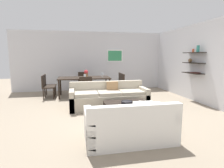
{
  "coord_description": "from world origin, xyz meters",
  "views": [
    {
      "loc": [
        -1.15,
        -5.16,
        1.58
      ],
      "look_at": [
        -0.06,
        0.2,
        0.75
      ],
      "focal_mm": 29.49,
      "sensor_mm": 36.0,
      "label": 1
    }
  ],
  "objects_px": {
    "dining_chair_head": "(83,81)",
    "wine_glass_right_near": "(103,74)",
    "dining_table": "(84,79)",
    "dining_chair_right_near": "(120,83)",
    "centerpiece_vase": "(86,73)",
    "coffee_table": "(128,111)",
    "dining_chair_left_near": "(46,85)",
    "wine_glass_right_far": "(102,74)",
    "dining_chair_left_far": "(48,84)",
    "dining_chair_right_far": "(118,82)",
    "candle_jar": "(140,102)",
    "sofa_beige": "(109,98)",
    "decorative_bowl": "(127,102)",
    "loveseat_white": "(130,126)",
    "wine_glass_foot": "(85,76)",
    "dining_chair_foot": "(86,87)"
  },
  "relations": [
    {
      "from": "dining_chair_right_near",
      "to": "dining_chair_head",
      "type": "height_order",
      "value": "same"
    },
    {
      "from": "dining_table",
      "to": "centerpiece_vase",
      "type": "relative_size",
      "value": 6.87
    },
    {
      "from": "wine_glass_right_near",
      "to": "wine_glass_right_far",
      "type": "bearing_deg",
      "value": 90.0
    },
    {
      "from": "dining_chair_right_near",
      "to": "wine_glass_foot",
      "type": "relative_size",
      "value": 5.43
    },
    {
      "from": "coffee_table",
      "to": "wine_glass_right_near",
      "type": "bearing_deg",
      "value": 94.16
    },
    {
      "from": "candle_jar",
      "to": "decorative_bowl",
      "type": "bearing_deg",
      "value": 166.44
    },
    {
      "from": "dining_chair_head",
      "to": "dining_chair_right_near",
      "type": "bearing_deg",
      "value": -37.68
    },
    {
      "from": "dining_chair_left_near",
      "to": "wine_glass_right_far",
      "type": "height_order",
      "value": "wine_glass_right_far"
    },
    {
      "from": "coffee_table",
      "to": "centerpiece_vase",
      "type": "bearing_deg",
      "value": 106.2
    },
    {
      "from": "wine_glass_right_near",
      "to": "wine_glass_foot",
      "type": "bearing_deg",
      "value": -157.9
    },
    {
      "from": "dining_chair_left_near",
      "to": "dining_chair_left_far",
      "type": "bearing_deg",
      "value": 90.0
    },
    {
      "from": "loveseat_white",
      "to": "wine_glass_right_near",
      "type": "distance_m",
      "value": 4.11
    },
    {
      "from": "dining_chair_right_far",
      "to": "centerpiece_vase",
      "type": "xyz_separation_m",
      "value": [
        -1.34,
        -0.22,
        0.4
      ]
    },
    {
      "from": "candle_jar",
      "to": "dining_chair_left_near",
      "type": "distance_m",
      "value": 3.86
    },
    {
      "from": "dining_table",
      "to": "candle_jar",
      "type": "bearing_deg",
      "value": -67.37
    },
    {
      "from": "sofa_beige",
      "to": "dining_chair_left_near",
      "type": "height_order",
      "value": "dining_chair_left_near"
    },
    {
      "from": "decorative_bowl",
      "to": "dining_chair_right_far",
      "type": "distance_m",
      "value": 3.17
    },
    {
      "from": "coffee_table",
      "to": "sofa_beige",
      "type": "bearing_deg",
      "value": 104.35
    },
    {
      "from": "loveseat_white",
      "to": "wine_glass_foot",
      "type": "bearing_deg",
      "value": 99.22
    },
    {
      "from": "dining_chair_head",
      "to": "centerpiece_vase",
      "type": "relative_size",
      "value": 2.98
    },
    {
      "from": "sofa_beige",
      "to": "dining_table",
      "type": "bearing_deg",
      "value": 109.47
    },
    {
      "from": "dining_chair_head",
      "to": "wine_glass_right_far",
      "type": "height_order",
      "value": "wine_glass_right_far"
    },
    {
      "from": "dining_chair_head",
      "to": "dining_chair_left_near",
      "type": "height_order",
      "value": "same"
    },
    {
      "from": "decorative_bowl",
      "to": "wine_glass_foot",
      "type": "distance_m",
      "value": 2.7
    },
    {
      "from": "coffee_table",
      "to": "wine_glass_right_near",
      "type": "height_order",
      "value": "wine_glass_right_near"
    },
    {
      "from": "candle_jar",
      "to": "centerpiece_vase",
      "type": "xyz_separation_m",
      "value": [
        -1.17,
        2.99,
        0.49
      ]
    },
    {
      "from": "dining_chair_right_near",
      "to": "centerpiece_vase",
      "type": "relative_size",
      "value": 2.98
    },
    {
      "from": "dining_table",
      "to": "dining_chair_right_far",
      "type": "relative_size",
      "value": 2.3
    },
    {
      "from": "dining_table",
      "to": "dining_chair_right_near",
      "type": "height_order",
      "value": "dining_chair_right_near"
    },
    {
      "from": "dining_table",
      "to": "dining_chair_left_far",
      "type": "relative_size",
      "value": 2.3
    },
    {
      "from": "sofa_beige",
      "to": "dining_chair_right_near",
      "type": "distance_m",
      "value": 1.81
    },
    {
      "from": "dining_chair_right_near",
      "to": "candle_jar",
      "type": "bearing_deg",
      "value": -93.49
    },
    {
      "from": "coffee_table",
      "to": "dining_chair_right_far",
      "type": "relative_size",
      "value": 1.29
    },
    {
      "from": "dining_chair_head",
      "to": "centerpiece_vase",
      "type": "height_order",
      "value": "centerpiece_vase"
    },
    {
      "from": "dining_chair_left_near",
      "to": "dining_chair_right_far",
      "type": "bearing_deg",
      "value": 8.57
    },
    {
      "from": "dining_chair_left_far",
      "to": "dining_chair_right_far",
      "type": "xyz_separation_m",
      "value": [
        2.84,
        0.0,
        0.0
      ]
    },
    {
      "from": "dining_chair_head",
      "to": "wine_glass_right_near",
      "type": "height_order",
      "value": "wine_glass_right_near"
    },
    {
      "from": "dining_chair_head",
      "to": "wine_glass_right_near",
      "type": "xyz_separation_m",
      "value": [
        0.73,
        -1.0,
        0.37
      ]
    },
    {
      "from": "candle_jar",
      "to": "wine_glass_right_far",
      "type": "bearing_deg",
      "value": 99.41
    },
    {
      "from": "sofa_beige",
      "to": "candle_jar",
      "type": "distance_m",
      "value": 1.31
    },
    {
      "from": "dining_chair_left_near",
      "to": "dining_chair_foot",
      "type": "distance_m",
      "value": 1.57
    },
    {
      "from": "dining_table",
      "to": "wine_glass_right_far",
      "type": "relative_size",
      "value": 12.32
    },
    {
      "from": "dining_chair_left_near",
      "to": "wine_glass_right_near",
      "type": "xyz_separation_m",
      "value": [
        2.15,
        0.1,
        0.37
      ]
    },
    {
      "from": "dining_chair_left_far",
      "to": "centerpiece_vase",
      "type": "xyz_separation_m",
      "value": [
        1.5,
        -0.22,
        0.4
      ]
    },
    {
      "from": "dining_chair_right_near",
      "to": "dining_chair_head",
      "type": "distance_m",
      "value": 1.79
    },
    {
      "from": "dining_table",
      "to": "dining_chair_head",
      "type": "bearing_deg",
      "value": 90.0
    },
    {
      "from": "dining_table",
      "to": "dining_chair_right_near",
      "type": "distance_m",
      "value": 1.45
    },
    {
      "from": "dining_chair_left_near",
      "to": "dining_chair_right_near",
      "type": "bearing_deg",
      "value": 0.0
    },
    {
      "from": "sofa_beige",
      "to": "dining_chair_left_far",
      "type": "xyz_separation_m",
      "value": [
        -2.07,
        2.05,
        0.21
      ]
    },
    {
      "from": "wine_glass_foot",
      "to": "dining_chair_foot",
      "type": "bearing_deg",
      "value": -90.0
    }
  ]
}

